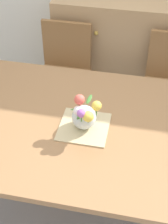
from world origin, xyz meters
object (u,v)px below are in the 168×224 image
object	(u,v)px
chair_left	(64,68)
flower_vase	(84,115)
dining_table	(98,135)
dresser	(131,52)

from	to	relation	value
chair_left	flower_vase	xyz separation A→B (m)	(0.37, -0.95, 0.35)
chair_left	flower_vase	bearing A→B (deg)	111.21
dining_table	dresser	xyz separation A→B (m)	(0.09, 1.33, -0.18)
dresser	flower_vase	size ratio (longest dim) A/B	5.78
dining_table	flower_vase	xyz separation A→B (m)	(-0.08, -0.04, 0.19)
chair_left	dresser	size ratio (longest dim) A/B	0.64
dresser	flower_vase	distance (m)	1.43
dining_table	chair_left	xyz separation A→B (m)	(-0.45, 0.91, -0.16)
chair_left	dresser	xyz separation A→B (m)	(0.54, 0.42, -0.02)
chair_left	dresser	bearing A→B (deg)	-142.14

